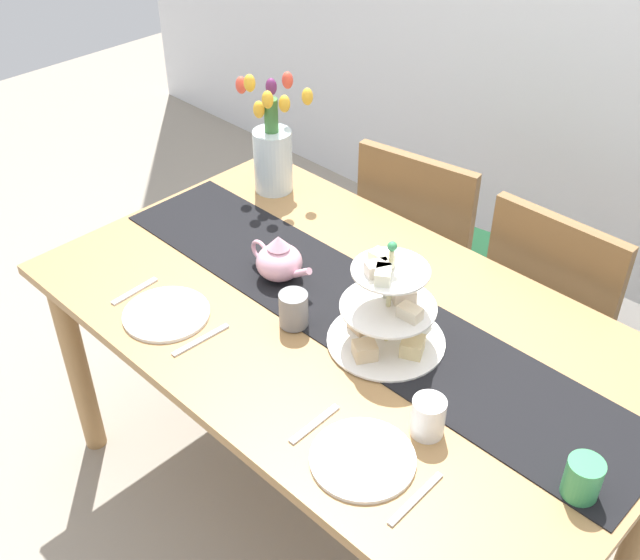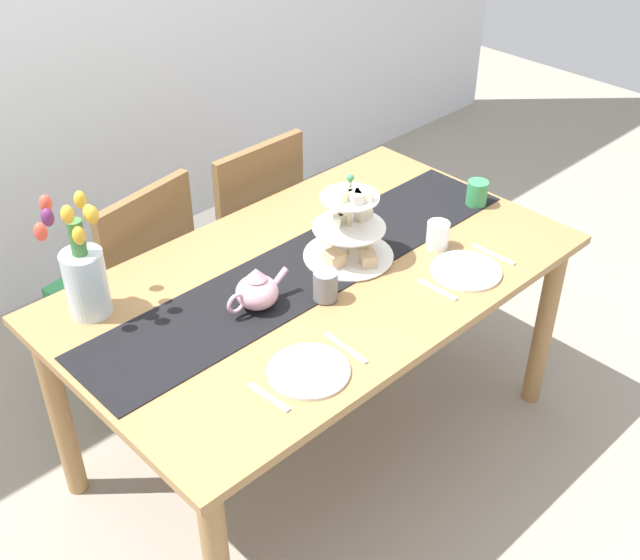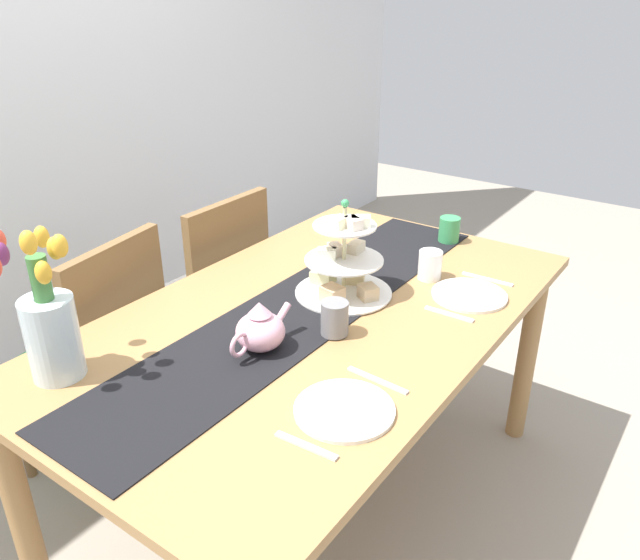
{
  "view_description": "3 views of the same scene",
  "coord_description": "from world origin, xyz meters",
  "views": [
    {
      "loc": [
        1.05,
        -1.16,
        2.06
      ],
      "look_at": [
        -0.09,
        -0.0,
        0.83
      ],
      "focal_mm": 43.29,
      "sensor_mm": 36.0,
      "label": 1
    },
    {
      "loc": [
        -1.46,
        -1.53,
        2.23
      ],
      "look_at": [
        -0.06,
        -0.07,
        0.8
      ],
      "focal_mm": 45.08,
      "sensor_mm": 36.0,
      "label": 2
    },
    {
      "loc": [
        -1.3,
        -0.94,
        1.63
      ],
      "look_at": [
        0.09,
        0.05,
        0.81
      ],
      "focal_mm": 34.96,
      "sensor_mm": 36.0,
      "label": 3
    }
  ],
  "objects": [
    {
      "name": "ground_plane",
      "position": [
        0.0,
        0.0,
        0.0
      ],
      "size": [
        8.0,
        8.0,
        0.0
      ],
      "primitive_type": "plane",
      "color": "gray"
    },
    {
      "name": "dining_table",
      "position": [
        0.0,
        0.0,
        0.66
      ],
      "size": [
        1.68,
        0.98,
        0.76
      ],
      "color": "#A37747",
      "rests_on": "ground_plane"
    },
    {
      "name": "chair_left",
      "position": [
        -0.27,
        0.72,
        0.5
      ],
      "size": [
        0.49,
        0.49,
        0.91
      ],
      "color": "brown",
      "rests_on": "ground_plane"
    },
    {
      "name": "chair_right",
      "position": [
        0.27,
        0.72,
        0.5
      ],
      "size": [
        0.42,
        0.42,
        0.91
      ],
      "color": "brown",
      "rests_on": "ground_plane"
    },
    {
      "name": "table_runner",
      "position": [
        0.0,
        0.04,
        0.76
      ],
      "size": [
        1.64,
        0.33,
        0.0
      ],
      "primitive_type": "cube",
      "color": "black",
      "rests_on": "dining_table"
    },
    {
      "name": "tiered_cake_stand",
      "position": [
        0.14,
        0.0,
        0.85
      ],
      "size": [
        0.3,
        0.3,
        0.3
      ],
      "color": "beige",
      "rests_on": "table_runner"
    },
    {
      "name": "teapot",
      "position": [
        -0.25,
        0.0,
        0.82
      ],
      "size": [
        0.24,
        0.13,
        0.14
      ],
      "color": "#E5A8BC",
      "rests_on": "table_runner"
    },
    {
      "name": "tulip_vase",
      "position": [
        -0.63,
        0.33,
        0.9
      ],
      "size": [
        0.22,
        0.19,
        0.4
      ],
      "color": "silver",
      "rests_on": "dining_table"
    },
    {
      "name": "dinner_plate_left",
      "position": [
        -0.35,
        -0.32,
        0.76
      ],
      "size": [
        0.23,
        0.23,
        0.01
      ],
      "primitive_type": "cylinder",
      "color": "white",
      "rests_on": "dining_table"
    },
    {
      "name": "fork_left",
      "position": [
        -0.49,
        -0.32,
        0.76
      ],
      "size": [
        0.03,
        0.15,
        0.01
      ],
      "primitive_type": "cube",
      "rotation": [
        0.0,
        0.0,
        0.06
      ],
      "color": "silver",
      "rests_on": "dining_table"
    },
    {
      "name": "knife_left",
      "position": [
        -0.2,
        -0.32,
        0.76
      ],
      "size": [
        0.02,
        0.17,
        0.01
      ],
      "primitive_type": "cube",
      "rotation": [
        0.0,
        0.0,
        -0.05
      ],
      "color": "silver",
      "rests_on": "dining_table"
    },
    {
      "name": "dinner_plate_right",
      "position": [
        0.35,
        -0.32,
        0.76
      ],
      "size": [
        0.23,
        0.23,
        0.01
      ],
      "primitive_type": "cylinder",
      "color": "white",
      "rests_on": "dining_table"
    },
    {
      "name": "fork_right",
      "position": [
        0.21,
        -0.32,
        0.76
      ],
      "size": [
        0.02,
        0.15,
        0.01
      ],
      "primitive_type": "cube",
      "rotation": [
        0.0,
        0.0,
        0.02
      ],
      "color": "silver",
      "rests_on": "dining_table"
    },
    {
      "name": "knife_right",
      "position": [
        0.5,
        -0.32,
        0.76
      ],
      "size": [
        0.02,
        0.17,
        0.01
      ],
      "primitive_type": "cube",
      "rotation": [
        0.0,
        0.0,
        0.03
      ],
      "color": "silver",
      "rests_on": "dining_table"
    },
    {
      "name": "mug_grey",
      "position": [
        -0.08,
        -0.11,
        0.81
      ],
      "size": [
        0.08,
        0.08,
        0.09
      ],
      "primitive_type": "cylinder",
      "color": "slate",
      "rests_on": "table_runner"
    },
    {
      "name": "mug_white_text",
      "position": [
        0.4,
        -0.16,
        0.81
      ],
      "size": [
        0.08,
        0.08,
        0.09
      ],
      "primitive_type": "cylinder",
      "color": "white",
      "rests_on": "dining_table"
    },
    {
      "name": "mug_orange",
      "position": [
        0.73,
        -0.08,
        0.81
      ],
      "size": [
        0.08,
        0.08,
        0.09
      ],
      "primitive_type": "cylinder",
      "color": "#389356",
      "rests_on": "dining_table"
    }
  ]
}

